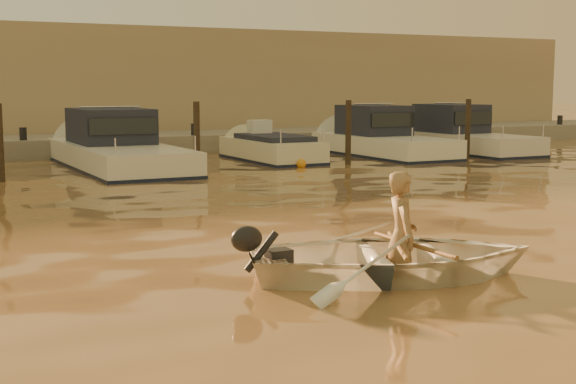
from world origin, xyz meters
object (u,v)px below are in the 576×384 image
dinghy (394,257)px  waterfront_building (93,87)px  person (401,236)px  moored_boat_5 (462,135)px  moored_boat_2 (118,147)px  moored_boat_4 (383,138)px  moored_boat_3 (271,154)px

dinghy → waterfront_building: size_ratio=0.08×
person → moored_boat_5: size_ratio=0.22×
moored_boat_5 → dinghy: bearing=-131.3°
dinghy → moored_boat_2: bearing=16.7°
person → waterfront_building: 26.46m
moored_boat_4 → moored_boat_5: (3.48, 0.00, 0.00)m
dinghy → waterfront_building: bearing=13.4°
person → moored_boat_2: bearing=17.1°
moored_boat_3 → moored_boat_4: (4.37, 0.00, 0.40)m
moored_boat_3 → waterfront_building: size_ratio=0.12×
moored_boat_5 → waterfront_building: size_ratio=0.16×
person → waterfront_building: waterfront_building is taller
waterfront_building → person: bearing=-95.0°
person → waterfront_building: (2.29, 26.30, 1.87)m
dinghy → waterfront_building: 26.46m
moored_boat_4 → moored_boat_5: same height
moored_boat_3 → moored_boat_5: 7.85m
moored_boat_5 → moored_boat_4: bearing=180.0°
moored_boat_2 → moored_boat_5: same height
moored_boat_2 → moored_boat_5: bearing=0.0°
moored_boat_4 → waterfront_building: 13.46m
moored_boat_2 → moored_boat_5: 12.93m
moored_boat_2 → moored_boat_4: 9.46m
moored_boat_3 → moored_boat_5: (7.84, 0.00, 0.40)m
moored_boat_4 → waterfront_building: (-7.56, 11.00, 1.77)m
moored_boat_5 → waterfront_building: bearing=135.1°
person → moored_boat_3: 16.25m
moored_boat_4 → moored_boat_2: bearing=180.0°
moored_boat_5 → moored_boat_3: bearing=180.0°
moored_boat_5 → waterfront_building: 15.68m
moored_boat_2 → moored_boat_3: bearing=0.0°
moored_boat_4 → moored_boat_5: bearing=0.0°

